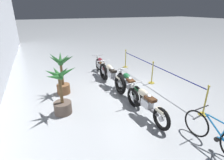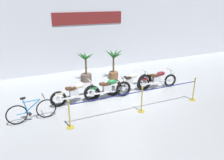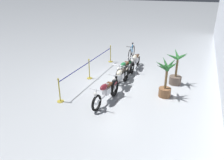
% 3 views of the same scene
% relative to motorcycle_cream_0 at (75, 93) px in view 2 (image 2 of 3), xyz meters
% --- Properties ---
extents(ground_plane, '(120.00, 120.00, 0.00)m').
position_rel_motorcycle_cream_0_xyz_m(ground_plane, '(2.03, -0.61, -0.46)').
color(ground_plane, '#B2B7BC').
extents(back_wall, '(28.00, 0.29, 4.20)m').
position_rel_motorcycle_cream_0_xyz_m(back_wall, '(2.03, 4.51, 1.65)').
color(back_wall, silver).
rests_on(back_wall, ground).
extents(motorcycle_cream_0, '(2.13, 0.62, 0.92)m').
position_rel_motorcycle_cream_0_xyz_m(motorcycle_cream_0, '(0.00, 0.00, 0.00)').
color(motorcycle_cream_0, black).
rests_on(motorcycle_cream_0, ground).
extents(motorcycle_green_1, '(2.18, 0.62, 0.94)m').
position_rel_motorcycle_cream_0_xyz_m(motorcycle_green_1, '(1.45, -0.16, 0.01)').
color(motorcycle_green_1, black).
rests_on(motorcycle_green_1, ground).
extents(motorcycle_cream_2, '(2.51, 0.62, 0.98)m').
position_rel_motorcycle_cream_0_xyz_m(motorcycle_cream_2, '(2.63, 0.07, 0.02)').
color(motorcycle_cream_2, black).
rests_on(motorcycle_cream_2, ground).
extents(motorcycle_maroon_3, '(2.17, 0.62, 0.91)m').
position_rel_motorcycle_cream_0_xyz_m(motorcycle_maroon_3, '(4.12, -0.02, -0.00)').
color(motorcycle_maroon_3, black).
rests_on(motorcycle_maroon_3, ground).
extents(bicycle, '(1.76, 0.48, 0.97)m').
position_rel_motorcycle_cream_0_xyz_m(bicycle, '(-1.81, -0.77, -0.06)').
color(bicycle, black).
rests_on(bicycle, ground).
extents(potted_palm_left_of_row, '(1.06, 0.97, 1.71)m').
position_rel_motorcycle_cream_0_xyz_m(potted_palm_left_of_row, '(2.73, 2.12, 0.36)').
color(potted_palm_left_of_row, brown).
rests_on(potted_palm_left_of_row, ground).
extents(potted_palm_right_of_row, '(1.02, 1.01, 1.74)m').
position_rel_motorcycle_cream_0_xyz_m(potted_palm_right_of_row, '(1.22, 2.38, 0.19)').
color(potted_palm_right_of_row, brown).
rests_on(potted_palm_right_of_row, ground).
extents(stanchion_far_left, '(5.56, 0.28, 1.05)m').
position_rel_motorcycle_cream_0_xyz_m(stanchion_far_left, '(0.92, -1.78, 0.21)').
color(stanchion_far_left, gold).
rests_on(stanchion_far_left, ground).
extents(stanchion_mid_left, '(0.28, 0.28, 1.05)m').
position_rel_motorcycle_cream_0_xyz_m(stanchion_mid_left, '(2.17, -1.78, -0.10)').
color(stanchion_mid_left, gold).
rests_on(stanchion_mid_left, ground).
extents(stanchion_mid_right, '(0.28, 0.28, 1.05)m').
position_rel_motorcycle_cream_0_xyz_m(stanchion_mid_right, '(4.79, -1.78, -0.10)').
color(stanchion_mid_right, gold).
rests_on(stanchion_mid_right, ground).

